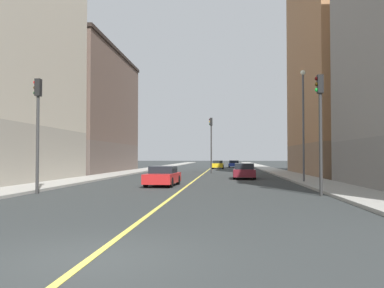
{
  "coord_description": "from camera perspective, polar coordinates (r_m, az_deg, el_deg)",
  "views": [
    {
      "loc": [
        2.54,
        -7.59,
        1.91
      ],
      "look_at": [
        -0.48,
        29.28,
        3.08
      ],
      "focal_mm": 38.45,
      "sensor_mm": 36.0,
      "label": 1
    }
  ],
  "objects": [
    {
      "name": "traffic_light_median_far",
      "position": [
        48.07,
        2.67,
        0.88
      ],
      "size": [
        0.4,
        0.32,
        6.5
      ],
      "color": "#2D2D2D",
      "rests_on": "ground"
    },
    {
      "name": "building_right_midblock",
      "position": [
        53.02,
        -14.66,
        4.34
      ],
      "size": [
        9.08,
        22.11,
        15.06
      ],
      "color": "brown",
      "rests_on": "ground"
    },
    {
      "name": "car_red",
      "position": [
        27.29,
        -4.07,
        -4.48
      ],
      "size": [
        1.98,
        4.51,
        1.31
      ],
      "color": "red",
      "rests_on": "ground"
    },
    {
      "name": "lane_center_stripe",
      "position": [
        56.68,
        2.12,
        -3.74
      ],
      "size": [
        0.16,
        154.0,
        0.01
      ],
      "primitive_type": "cube",
      "color": "#E5D14C",
      "rests_on": "ground"
    },
    {
      "name": "car_blue",
      "position": [
        75.77,
        5.83,
        -2.78
      ],
      "size": [
        1.99,
        4.51,
        1.28
      ],
      "color": "#23389E",
      "rests_on": "ground"
    },
    {
      "name": "car_maroon",
      "position": [
        36.3,
        7.26,
        -3.77
      ],
      "size": [
        2.02,
        4.11,
        1.35
      ],
      "color": "maroon",
      "rests_on": "ground"
    },
    {
      "name": "ground_plane",
      "position": [
        8.23,
        -13.9,
        -15.19
      ],
      "size": [
        400.0,
        400.0,
        0.0
      ],
      "primitive_type": "plane",
      "color": "#2D3131",
      "rests_on": "ground"
    },
    {
      "name": "street_lamp_left_near",
      "position": [
        31.02,
        15.18,
        3.94
      ],
      "size": [
        0.36,
        0.36,
        8.11
      ],
      "color": "#4C4C51",
      "rests_on": "ground"
    },
    {
      "name": "traffic_light_left_near",
      "position": [
        21.14,
        17.35,
        3.55
      ],
      "size": [
        0.4,
        0.32,
        5.95
      ],
      "color": "#2D2D2D",
      "rests_on": "ground"
    },
    {
      "name": "traffic_light_right_near",
      "position": [
        22.81,
        -20.64,
        3.23
      ],
      "size": [
        0.4,
        0.32,
        5.98
      ],
      "color": "#2D2D2D",
      "rests_on": "ground"
    },
    {
      "name": "sidewalk_left",
      "position": [
        57.0,
        11.29,
        -3.63
      ],
      "size": [
        2.99,
        168.0,
        0.15
      ],
      "primitive_type": "cube",
      "color": "#9E9B93",
      "rests_on": "ground"
    },
    {
      "name": "building_left_mid",
      "position": [
        47.33,
        20.12,
        10.23
      ],
      "size": [
        9.08,
        19.71,
        23.37
      ],
      "color": "#8F6B4F",
      "rests_on": "ground"
    },
    {
      "name": "car_yellow",
      "position": [
        67.25,
        3.62,
        -2.88
      ],
      "size": [
        1.86,
        4.19,
        1.33
      ],
      "color": "gold",
      "rests_on": "ground"
    },
    {
      "name": "sidewalk_right",
      "position": [
        57.8,
        -6.93,
        -3.62
      ],
      "size": [
        2.99,
        168.0,
        0.15
      ],
      "primitive_type": "cube",
      "color": "#9E9B93",
      "rests_on": "ground"
    }
  ]
}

